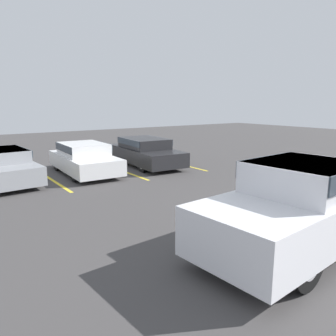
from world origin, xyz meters
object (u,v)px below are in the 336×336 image
object	(u,v)px
parked_sedan_b	(84,158)
parked_sedan_c	(145,151)
parked_sedan_a	(1,165)
traffic_cone	(306,182)
pickup_truck	(310,203)

from	to	relation	value
parked_sedan_b	parked_sedan_c	distance (m)	3.03
parked_sedan_a	parked_sedan_c	xyz separation A→B (m)	(6.10, -0.09, 0.03)
parked_sedan_b	traffic_cone	distance (m)	8.56
pickup_truck	parked_sedan_b	world-z (taller)	pickup_truck
parked_sedan_a	traffic_cone	distance (m)	10.84
pickup_truck	parked_sedan_c	size ratio (longest dim) A/B	1.19
pickup_truck	parked_sedan_b	xyz separation A→B (m)	(-1.19, 9.35, -0.21)
pickup_truck	parked_sedan_b	bearing A→B (deg)	92.99
pickup_truck	traffic_cone	distance (m)	4.75
parked_sedan_a	parked_sedan_b	size ratio (longest dim) A/B	1.02
pickup_truck	traffic_cone	size ratio (longest dim) A/B	10.01
parked_sedan_b	traffic_cone	xyz separation A→B (m)	(5.16, -6.82, -0.40)
pickup_truck	parked_sedan_c	bearing A→B (deg)	74.75
parked_sedan_c	parked_sedan_b	bearing A→B (deg)	-82.84
parked_sedan_a	parked_sedan_b	distance (m)	3.07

